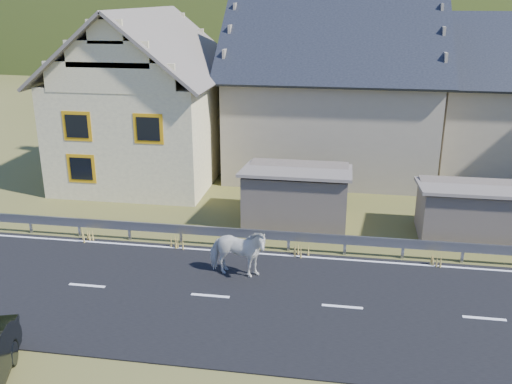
# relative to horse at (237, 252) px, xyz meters

# --- Properties ---
(ground) EXTENTS (160.00, 160.00, 0.00)m
(ground) POSITION_rel_horse_xyz_m (3.43, -1.42, -0.88)
(ground) COLOR #414517
(ground) RESTS_ON ground
(road) EXTENTS (60.00, 7.00, 0.04)m
(road) POSITION_rel_horse_xyz_m (3.43, -1.42, -0.86)
(road) COLOR black
(road) RESTS_ON ground
(lane_markings) EXTENTS (60.00, 6.60, 0.01)m
(lane_markings) POSITION_rel_horse_xyz_m (3.43, -1.42, -0.84)
(lane_markings) COLOR silver
(lane_markings) RESTS_ON road
(guardrail) EXTENTS (28.10, 0.09, 0.75)m
(guardrail) POSITION_rel_horse_xyz_m (3.43, 2.26, -0.32)
(guardrail) COLOR #93969B
(guardrail) RESTS_ON ground
(shed_left) EXTENTS (4.30, 3.30, 2.40)m
(shed_left) POSITION_rel_horse_xyz_m (1.43, 5.08, 0.22)
(shed_left) COLOR #6F6353
(shed_left) RESTS_ON ground
(shed_right) EXTENTS (3.80, 2.90, 2.20)m
(shed_right) POSITION_rel_horse_xyz_m (7.93, 4.58, 0.12)
(shed_right) COLOR #6F6353
(shed_right) RESTS_ON ground
(house_cream) EXTENTS (7.80, 9.80, 8.30)m
(house_cream) POSITION_rel_horse_xyz_m (-6.58, 10.57, 3.47)
(house_cream) COLOR beige
(house_cream) RESTS_ON ground
(house_stone_a) EXTENTS (10.80, 9.80, 8.90)m
(house_stone_a) POSITION_rel_horse_xyz_m (2.43, 13.58, 3.75)
(house_stone_a) COLOR gray
(house_stone_a) RESTS_ON ground
(mountain) EXTENTS (440.00, 280.00, 260.00)m
(mountain) POSITION_rel_horse_xyz_m (8.43, 178.58, -20.88)
(mountain) COLOR #263912
(mountain) RESTS_ON ground
(conifer_patch) EXTENTS (76.00, 50.00, 28.00)m
(conifer_patch) POSITION_rel_horse_xyz_m (-51.57, 108.58, 5.12)
(conifer_patch) COLOR black
(conifer_patch) RESTS_ON ground
(horse) EXTENTS (1.08, 2.07, 1.69)m
(horse) POSITION_rel_horse_xyz_m (0.00, 0.00, 0.00)
(horse) COLOR silver
(horse) RESTS_ON road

